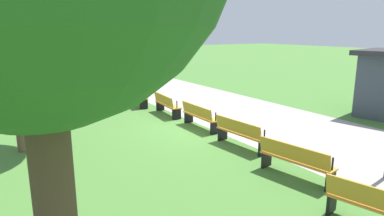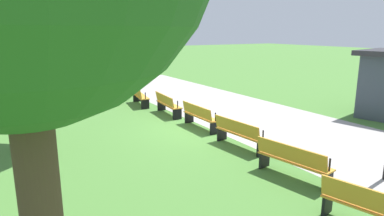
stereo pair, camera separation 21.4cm
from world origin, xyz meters
name	(u,v)px [view 1 (the left image)]	position (x,y,z in m)	size (l,w,h in m)	color
ground_plane	(201,128)	(0.00, 0.00, 0.00)	(120.00, 120.00, 0.00)	#477A33
path_paving	(258,118)	(0.00, 2.82, 0.00)	(28.80, 5.22, 0.01)	#A39E99
bench_0	(111,89)	(-7.14, -0.95, 0.48)	(1.92, 0.91, 0.89)	orange
bench_1	(137,96)	(-4.79, -0.46, 0.48)	(1.91, 0.77, 0.89)	orange
bench_2	(166,104)	(-2.40, -0.17, 0.48)	(1.89, 0.62, 0.89)	orange
bench_3	(200,116)	(0.00, -0.07, 0.48)	(1.86, 0.47, 0.89)	orange
bench_4	(240,133)	(2.40, -0.17, 0.48)	(1.89, 0.62, 0.89)	orange
bench_5	(295,160)	(4.79, -0.46, 0.48)	(1.91, 0.77, 0.89)	orange
bench_6	(381,208)	(7.14, -0.95, 0.48)	(1.92, 0.91, 0.89)	orange
person_seated	(113,85)	(-7.37, -0.74, 0.64)	(0.42, 0.57, 1.20)	#4C4238
tree_1	(6,1)	(-0.79, -5.80, 4.28)	(3.26, 3.26, 5.93)	brown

